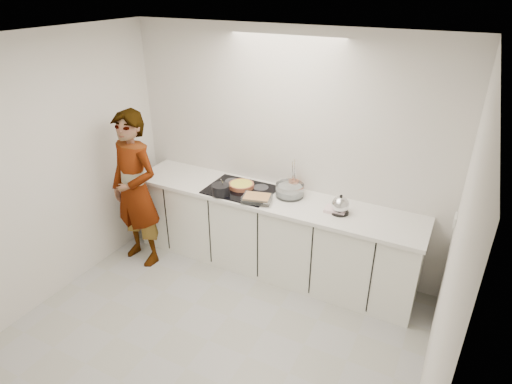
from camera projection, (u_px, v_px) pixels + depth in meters
The scene contains 17 objects.
floor at pixel (209, 340), 3.93m from camera, with size 3.60×3.20×0.00m, color #ABABAA.
ceiling at pixel (189, 44), 2.77m from camera, with size 3.60×3.20×0.00m, color white.
wall_back at pixel (283, 152), 4.62m from camera, with size 3.60×0.00×2.60m, color silver.
wall_front at pixel (16, 365), 2.08m from camera, with size 3.60×0.00×2.60m, color silver.
wall_left at pixel (43, 175), 4.08m from camera, with size 0.00×3.20×2.60m, color silver.
wall_right at pixel (446, 284), 2.63m from camera, with size 0.02×3.20×2.60m.
base_cabinets at pixel (269, 234), 4.75m from camera, with size 3.20×0.58×0.87m, color white.
countertop at pixel (270, 198), 4.55m from camera, with size 3.24×0.64×0.04m, color white.
hob at pixel (240, 190), 4.66m from camera, with size 0.72×0.54×0.01m, color black.
tart_dish at pixel (241, 185), 4.69m from camera, with size 0.34×0.34×0.05m.
saucepan at pixel (221, 190), 4.53m from camera, with size 0.26×0.26×0.18m.
baking_dish at pixel (257, 198), 4.40m from camera, with size 0.34×0.28×0.06m.
mixing_bowl at pixel (290, 191), 4.51m from camera, with size 0.33×0.33×0.14m.
tea_towel at pixel (335, 210), 4.23m from camera, with size 0.21×0.15×0.03m, color white.
kettle at pixel (340, 205), 4.17m from camera, with size 0.21×0.21×0.20m.
utensil_crock at pixel (293, 186), 4.60m from camera, with size 0.11×0.11×0.14m, color orange.
cook at pixel (135, 190), 4.70m from camera, with size 0.65×0.43×1.79m, color white.
Camera 1 is at (1.72, -2.38, 2.98)m, focal length 30.00 mm.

